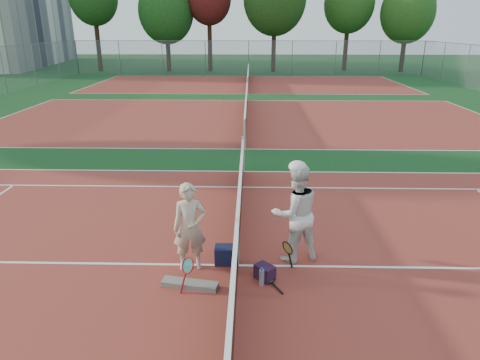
% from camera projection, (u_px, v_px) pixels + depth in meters
% --- Properties ---
extents(ground, '(130.00, 130.00, 0.00)m').
position_uv_depth(ground, '(238.00, 266.00, 7.94)').
color(ground, '#103B17').
rests_on(ground, ground).
extents(court_main, '(23.77, 10.97, 0.01)m').
position_uv_depth(court_main, '(238.00, 265.00, 7.93)').
color(court_main, maroon).
rests_on(court_main, ground).
extents(court_far_a, '(23.77, 10.97, 0.01)m').
position_uv_depth(court_far_a, '(246.00, 119.00, 20.64)').
color(court_far_a, maroon).
rests_on(court_far_a, ground).
extents(court_far_b, '(23.77, 10.97, 0.01)m').
position_uv_depth(court_far_b, '(248.00, 84.00, 33.34)').
color(court_far_b, maroon).
rests_on(court_far_b, ground).
extents(net_main, '(0.10, 10.98, 1.02)m').
position_uv_depth(net_main, '(238.00, 241.00, 7.76)').
color(net_main, black).
rests_on(net_main, ground).
extents(net_far_a, '(0.10, 10.98, 1.02)m').
position_uv_depth(net_far_a, '(246.00, 108.00, 20.47)').
color(net_far_a, black).
rests_on(net_far_a, ground).
extents(net_far_b, '(0.10, 10.98, 1.02)m').
position_uv_depth(net_far_b, '(248.00, 77.00, 33.17)').
color(net_far_b, black).
rests_on(net_far_b, ground).
extents(fence_back, '(32.00, 0.06, 3.00)m').
position_uv_depth(fence_back, '(249.00, 58.00, 39.42)').
color(fence_back, slate).
rests_on(fence_back, ground).
extents(player_a, '(0.66, 0.50, 1.63)m').
position_uv_depth(player_a, '(190.00, 227.00, 7.61)').
color(player_a, '#C2AF96').
rests_on(player_a, ground).
extents(player_b, '(1.10, 0.98, 1.89)m').
position_uv_depth(player_b, '(295.00, 213.00, 7.87)').
color(player_b, white).
rests_on(player_b, ground).
extents(racket_red, '(0.39, 0.39, 0.55)m').
position_uv_depth(racket_red, '(188.00, 273.00, 7.17)').
color(racket_red, maroon).
rests_on(racket_red, ground).
extents(racket_black_held, '(0.33, 0.34, 0.58)m').
position_uv_depth(racket_black_held, '(287.00, 256.00, 7.69)').
color(racket_black_held, black).
rests_on(racket_black_held, ground).
extents(racket_spare, '(0.54, 0.65, 0.07)m').
position_uv_depth(racket_spare, '(267.00, 279.00, 7.45)').
color(racket_spare, black).
rests_on(racket_spare, ground).
extents(sports_bag_navy, '(0.43, 0.30, 0.34)m').
position_uv_depth(sports_bag_navy, '(226.00, 255.00, 7.97)').
color(sports_bag_navy, black).
rests_on(sports_bag_navy, ground).
extents(sports_bag_purple, '(0.40, 0.40, 0.27)m').
position_uv_depth(sports_bag_purple, '(265.00, 272.00, 7.46)').
color(sports_bag_purple, black).
rests_on(sports_bag_purple, ground).
extents(net_cover_canvas, '(0.99, 0.40, 0.10)m').
position_uv_depth(net_cover_canvas, '(190.00, 284.00, 7.26)').
color(net_cover_canvas, slate).
rests_on(net_cover_canvas, ground).
extents(water_bottle, '(0.09, 0.09, 0.30)m').
position_uv_depth(water_bottle, '(262.00, 278.00, 7.27)').
color(water_bottle, silver).
rests_on(water_bottle, ground).
extents(tree_back_1, '(5.33, 5.33, 8.66)m').
position_uv_depth(tree_back_1, '(166.00, 12.00, 41.21)').
color(tree_back_1, '#382314').
rests_on(tree_back_1, ground).
extents(tree_back_4, '(4.88, 4.88, 9.14)m').
position_uv_depth(tree_back_4, '(349.00, 4.00, 41.56)').
color(tree_back_4, '#382314').
rests_on(tree_back_4, ground).
extents(tree_back_5, '(5.04, 5.04, 8.40)m').
position_uv_depth(tree_back_5, '(408.00, 12.00, 40.36)').
color(tree_back_5, '#382314').
rests_on(tree_back_5, ground).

